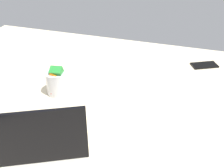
% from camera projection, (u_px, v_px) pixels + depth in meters
% --- Properties ---
extents(bed_mattress, '(1.80, 1.40, 0.18)m').
position_uv_depth(bed_mattress, '(80.00, 114.00, 1.19)').
color(bed_mattress, beige).
rests_on(bed_mattress, ground).
extents(laptop, '(0.40, 0.35, 0.23)m').
position_uv_depth(laptop, '(40.00, 139.00, 0.88)').
color(laptop, silver).
rests_on(laptop, bed_mattress).
extents(snack_cup, '(0.09, 0.09, 0.15)m').
position_uv_depth(snack_cup, '(56.00, 82.00, 1.15)').
color(snack_cup, silver).
rests_on(snack_cup, bed_mattress).
extents(cell_phone, '(0.16, 0.12, 0.01)m').
position_uv_depth(cell_phone, '(204.00, 65.00, 1.39)').
color(cell_phone, black).
rests_on(cell_phone, bed_mattress).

